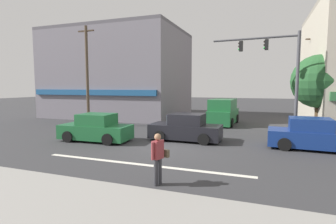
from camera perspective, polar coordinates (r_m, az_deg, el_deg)
ground_plane at (r=13.98m, az=0.37°, el=-7.42°), size 120.00×120.00×0.00m
lane_marking_stripe at (r=10.86m, az=-6.00°, el=-11.28°), size 9.00×0.24×0.01m
sidewalk_curb at (r=7.01m, az=-25.60°, el=-20.95°), size 40.00×5.00×0.16m
building_left_block at (r=28.72m, az=-10.59°, el=8.07°), size 13.40×9.83×8.86m
street_tree at (r=18.71m, az=30.05°, el=5.76°), size 3.29×3.29×5.10m
utility_pole_near_left at (r=21.56m, az=-17.17°, el=7.73°), size 1.40×0.22×7.78m
utility_pole_far_right at (r=23.05m, az=29.14°, el=6.30°), size 1.40×0.22×7.12m
traffic_light_mast at (r=16.46m, az=22.98°, el=8.74°), size 4.88×0.48×6.20m
sedan_waiting_far at (r=15.71m, az=-15.43°, el=-3.53°), size 4.17×2.02×1.58m
sedan_crossing_rightbound at (r=14.98m, az=28.75°, el=-4.46°), size 4.15×1.97×1.58m
van_crossing_leftbound at (r=22.14m, az=11.92°, el=-0.07°), size 2.21×4.68×2.11m
sedan_parked_curbside at (r=15.28m, az=3.88°, el=-3.59°), size 4.11×1.90×1.58m
pedestrian_foreground_with_bag at (r=8.46m, az=-2.12°, el=-9.48°), size 0.46×0.66×1.67m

